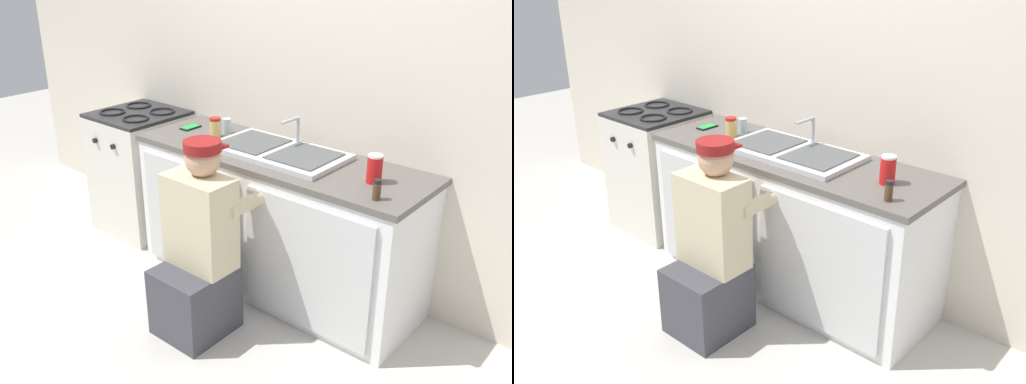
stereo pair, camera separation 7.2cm
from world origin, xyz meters
TOP-DOWN VIEW (x-y plane):
  - ground_plane at (0.00, 0.00)m, footprint 12.00×12.00m
  - back_wall at (0.00, 0.65)m, footprint 6.00×0.10m
  - counter_cabinet at (0.00, 0.29)m, footprint 1.83×0.62m
  - countertop at (0.00, 0.30)m, footprint 1.87×0.62m
  - sink_double_basin at (0.00, 0.30)m, footprint 0.80×0.44m
  - stove_range at (-1.29, 0.30)m, footprint 0.59×0.62m
  - plumber_person at (-0.04, -0.33)m, footprint 0.42×0.61m
  - cell_phone at (-0.77, 0.32)m, footprint 0.07×0.14m
  - condiment_jar at (-0.51, 0.29)m, footprint 0.07×0.07m
  - water_glass at (-0.50, 0.40)m, footprint 0.06×0.06m
  - soda_cup_red at (0.65, 0.28)m, footprint 0.08×0.08m
  - spice_bottle_pepper at (0.77, 0.10)m, footprint 0.04×0.04m

SIDE VIEW (x-z plane):
  - ground_plane at x=0.00m, z-range 0.00..0.00m
  - counter_cabinet at x=0.00m, z-range 0.00..0.85m
  - stove_range at x=-1.29m, z-range 0.00..0.91m
  - plumber_person at x=-0.04m, z-range -0.09..1.01m
  - countertop at x=0.00m, z-range 0.85..0.89m
  - cell_phone at x=-0.77m, z-range 0.89..0.90m
  - sink_double_basin at x=0.00m, z-range 0.81..1.00m
  - water_glass at x=-0.50m, z-range 0.89..0.99m
  - spice_bottle_pepper at x=0.77m, z-range 0.88..0.99m
  - condiment_jar at x=-0.51m, z-range 0.89..1.01m
  - soda_cup_red at x=0.65m, z-range 0.89..1.04m
  - back_wall at x=0.00m, z-range 0.00..2.50m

